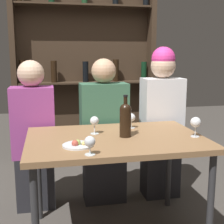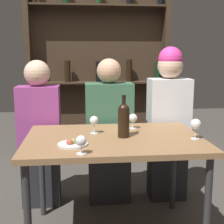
{
  "view_description": "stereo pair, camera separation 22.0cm",
  "coord_description": "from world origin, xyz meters",
  "px_view_note": "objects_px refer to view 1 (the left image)",
  "views": [
    {
      "loc": [
        -0.44,
        -2.0,
        1.28
      ],
      "look_at": [
        0.0,
        0.12,
        0.88
      ],
      "focal_mm": 50.0,
      "sensor_mm": 36.0,
      "label": 1
    },
    {
      "loc": [
        -0.22,
        -2.03,
        1.28
      ],
      "look_at": [
        0.0,
        0.12,
        0.88
      ],
      "focal_mm": 50.0,
      "sensor_mm": 36.0,
      "label": 2
    }
  ],
  "objects_px": {
    "wine_glass_1": "(196,123)",
    "wine_bottle": "(125,118)",
    "wine_glass_3": "(90,142)",
    "seated_person_left": "(34,139)",
    "food_plate_0": "(78,145)",
    "wine_glass_0": "(94,122)",
    "seated_person_center": "(104,136)",
    "wine_glass_2": "(131,118)",
    "seated_person_right": "(161,123)"
  },
  "relations": [
    {
      "from": "wine_glass_0",
      "to": "seated_person_left",
      "type": "relative_size",
      "value": 0.1
    },
    {
      "from": "food_plate_0",
      "to": "seated_person_right",
      "type": "relative_size",
      "value": 0.14
    },
    {
      "from": "wine_glass_2",
      "to": "seated_person_left",
      "type": "bearing_deg",
      "value": 155.68
    },
    {
      "from": "wine_glass_3",
      "to": "food_plate_0",
      "type": "height_order",
      "value": "wine_glass_3"
    },
    {
      "from": "wine_bottle",
      "to": "food_plate_0",
      "type": "xyz_separation_m",
      "value": [
        -0.34,
        -0.16,
        -0.12
      ]
    },
    {
      "from": "wine_glass_3",
      "to": "seated_person_left",
      "type": "distance_m",
      "value": 0.99
    },
    {
      "from": "wine_glass_2",
      "to": "wine_glass_3",
      "type": "height_order",
      "value": "wine_glass_2"
    },
    {
      "from": "wine_glass_1",
      "to": "wine_glass_3",
      "type": "height_order",
      "value": "wine_glass_1"
    },
    {
      "from": "seated_person_left",
      "to": "wine_glass_2",
      "type": "bearing_deg",
      "value": -24.32
    },
    {
      "from": "wine_glass_0",
      "to": "seated_person_right",
      "type": "relative_size",
      "value": 0.09
    },
    {
      "from": "seated_person_left",
      "to": "seated_person_center",
      "type": "xyz_separation_m",
      "value": [
        0.59,
        0.0,
        -0.0
      ]
    },
    {
      "from": "wine_glass_2",
      "to": "wine_glass_3",
      "type": "bearing_deg",
      "value": -124.48
    },
    {
      "from": "wine_glass_0",
      "to": "seated_person_right",
      "type": "bearing_deg",
      "value": 33.91
    },
    {
      "from": "wine_glass_2",
      "to": "seated_person_right",
      "type": "xyz_separation_m",
      "value": [
        0.37,
        0.33,
        -0.13
      ]
    },
    {
      "from": "wine_glass_2",
      "to": "wine_glass_3",
      "type": "xyz_separation_m",
      "value": [
        -0.39,
        -0.57,
        -0.01
      ]
    },
    {
      "from": "wine_glass_2",
      "to": "seated_person_left",
      "type": "xyz_separation_m",
      "value": [
        -0.74,
        0.33,
        -0.21
      ]
    },
    {
      "from": "wine_glass_3",
      "to": "food_plate_0",
      "type": "relative_size",
      "value": 0.58
    },
    {
      "from": "wine_glass_1",
      "to": "seated_person_left",
      "type": "relative_size",
      "value": 0.11
    },
    {
      "from": "wine_glass_1",
      "to": "wine_glass_3",
      "type": "relative_size",
      "value": 1.26
    },
    {
      "from": "wine_glass_2",
      "to": "wine_bottle",
      "type": "bearing_deg",
      "value": -114.1
    },
    {
      "from": "wine_bottle",
      "to": "wine_glass_0",
      "type": "distance_m",
      "value": 0.23
    },
    {
      "from": "seated_person_left",
      "to": "wine_glass_3",
      "type": "bearing_deg",
      "value": -69.1
    },
    {
      "from": "wine_glass_1",
      "to": "wine_glass_2",
      "type": "xyz_separation_m",
      "value": [
        -0.36,
        0.33,
        -0.02
      ]
    },
    {
      "from": "seated_person_right",
      "to": "wine_glass_1",
      "type": "bearing_deg",
      "value": -90.91
    },
    {
      "from": "wine_glass_1",
      "to": "wine_bottle",
      "type": "bearing_deg",
      "value": 168.06
    },
    {
      "from": "wine_glass_2",
      "to": "wine_glass_1",
      "type": "bearing_deg",
      "value": -42.59
    },
    {
      "from": "wine_bottle",
      "to": "food_plate_0",
      "type": "distance_m",
      "value": 0.39
    },
    {
      "from": "wine_glass_2",
      "to": "wine_glass_3",
      "type": "distance_m",
      "value": 0.69
    },
    {
      "from": "wine_glass_3",
      "to": "food_plate_0",
      "type": "xyz_separation_m",
      "value": [
        -0.05,
        0.18,
        -0.06
      ]
    },
    {
      "from": "food_plate_0",
      "to": "seated_person_right",
      "type": "distance_m",
      "value": 1.09
    },
    {
      "from": "wine_glass_0",
      "to": "wine_glass_1",
      "type": "height_order",
      "value": "wine_glass_1"
    },
    {
      "from": "seated_person_left",
      "to": "seated_person_right",
      "type": "relative_size",
      "value": 0.92
    },
    {
      "from": "seated_person_left",
      "to": "seated_person_center",
      "type": "relative_size",
      "value": 0.99
    },
    {
      "from": "wine_glass_0",
      "to": "seated_person_center",
      "type": "relative_size",
      "value": 0.1
    },
    {
      "from": "seated_person_center",
      "to": "seated_person_right",
      "type": "height_order",
      "value": "seated_person_right"
    },
    {
      "from": "wine_glass_1",
      "to": "wine_glass_0",
      "type": "bearing_deg",
      "value": 161.94
    },
    {
      "from": "food_plate_0",
      "to": "seated_person_left",
      "type": "xyz_separation_m",
      "value": [
        -0.29,
        0.73,
        -0.15
      ]
    },
    {
      "from": "wine_glass_1",
      "to": "food_plate_0",
      "type": "bearing_deg",
      "value": -175.52
    },
    {
      "from": "wine_glass_0",
      "to": "wine_glass_3",
      "type": "height_order",
      "value": "wine_glass_0"
    },
    {
      "from": "wine_glass_2",
      "to": "seated_person_right",
      "type": "height_order",
      "value": "seated_person_right"
    },
    {
      "from": "food_plate_0",
      "to": "seated_person_center",
      "type": "xyz_separation_m",
      "value": [
        0.29,
        0.73,
        -0.15
      ]
    },
    {
      "from": "wine_glass_3",
      "to": "seated_person_right",
      "type": "xyz_separation_m",
      "value": [
        0.76,
        0.9,
        -0.12
      ]
    },
    {
      "from": "wine_glass_0",
      "to": "seated_person_left",
      "type": "distance_m",
      "value": 0.67
    },
    {
      "from": "wine_glass_3",
      "to": "seated_person_right",
      "type": "distance_m",
      "value": 1.19
    },
    {
      "from": "seated_person_center",
      "to": "food_plate_0",
      "type": "bearing_deg",
      "value": -112.05
    },
    {
      "from": "wine_glass_2",
      "to": "seated_person_right",
      "type": "bearing_deg",
      "value": 41.9
    },
    {
      "from": "wine_glass_1",
      "to": "wine_glass_3",
      "type": "distance_m",
      "value": 0.79
    },
    {
      "from": "wine_glass_1",
      "to": "food_plate_0",
      "type": "xyz_separation_m",
      "value": [
        -0.8,
        -0.06,
        -0.09
      ]
    },
    {
      "from": "wine_bottle",
      "to": "seated_person_right",
      "type": "distance_m",
      "value": 0.76
    },
    {
      "from": "wine_glass_1",
      "to": "seated_person_left",
      "type": "xyz_separation_m",
      "value": [
        -1.1,
        0.66,
        -0.23
      ]
    }
  ]
}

